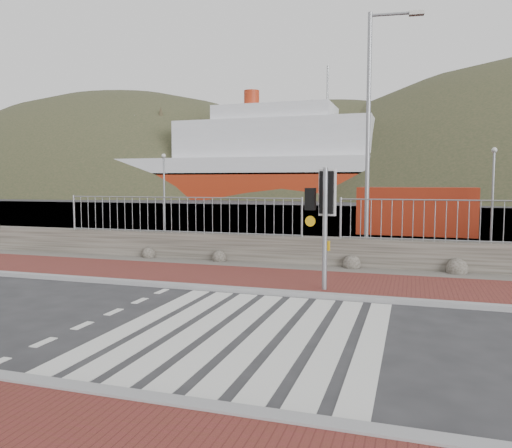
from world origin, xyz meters
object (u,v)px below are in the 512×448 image
(ferry, at_px, (236,165))
(shipping_container, at_px, (416,211))
(traffic_signal_far, at_px, (324,203))
(streetlight, at_px, (373,125))

(ferry, relative_size, shipping_container, 8.84)
(traffic_signal_far, xyz_separation_m, shipping_container, (2.17, 14.72, -0.96))
(traffic_signal_far, height_order, shipping_container, traffic_signal_far)
(shipping_container, bearing_deg, ferry, 121.74)
(streetlight, bearing_deg, ferry, 107.47)
(streetlight, relative_size, shipping_container, 1.38)
(ferry, height_order, traffic_signal_far, ferry)
(shipping_container, bearing_deg, traffic_signal_far, -95.64)
(traffic_signal_far, relative_size, streetlight, 0.38)
(ferry, xyz_separation_m, traffic_signal_far, (25.34, -64.33, -3.23))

